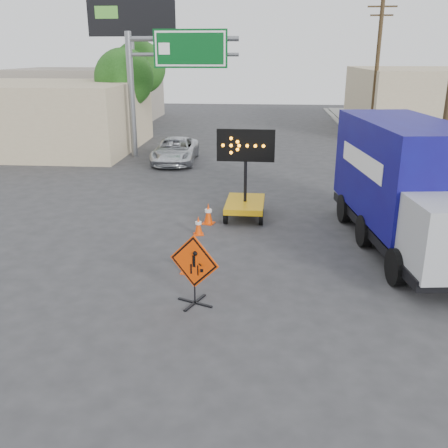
# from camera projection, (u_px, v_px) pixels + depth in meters

# --- Properties ---
(ground) EXTENTS (100.00, 100.00, 0.00)m
(ground) POSITION_uv_depth(u_px,v_px,m) (212.00, 313.00, 11.49)
(ground) COLOR #2D2D30
(ground) RESTS_ON ground
(curb_right) EXTENTS (0.40, 60.00, 0.12)m
(curb_right) POSITION_uv_depth(u_px,v_px,m) (387.00, 171.00, 25.01)
(curb_right) COLOR gray
(curb_right) RESTS_ON ground
(sidewalk_right) EXTENTS (4.00, 60.00, 0.15)m
(sidewalk_right) POSITION_uv_depth(u_px,v_px,m) (435.00, 172.00, 24.81)
(sidewalk_right) COLOR gray
(sidewalk_right) RESTS_ON ground
(storefront_left_near) EXTENTS (14.00, 10.00, 4.00)m
(storefront_left_near) POSITION_uv_depth(u_px,v_px,m) (23.00, 116.00, 30.84)
(storefront_left_near) COLOR tan
(storefront_left_near) RESTS_ON ground
(storefront_left_far) EXTENTS (12.00, 10.00, 4.40)m
(storefront_left_far) POSITION_uv_depth(u_px,v_px,m) (86.00, 95.00, 44.05)
(storefront_left_far) COLOR gray
(storefront_left_far) RESTS_ON ground
(building_right_far) EXTENTS (10.00, 14.00, 4.60)m
(building_right_far) POSITION_uv_depth(u_px,v_px,m) (425.00, 100.00, 37.94)
(building_right_far) COLOR tan
(building_right_far) RESTS_ON ground
(highway_gantry) EXTENTS (6.18, 0.38, 6.90)m
(highway_gantry) POSITION_uv_depth(u_px,v_px,m) (167.00, 65.00, 27.13)
(highway_gantry) COLOR slate
(highway_gantry) RESTS_ON ground
(billboard) EXTENTS (6.10, 0.54, 9.85)m
(billboard) POSITION_uv_depth(u_px,v_px,m) (132.00, 27.00, 34.17)
(billboard) COLOR slate
(billboard) RESTS_ON ground
(utility_pole_far) EXTENTS (1.80, 0.26, 9.00)m
(utility_pole_far) POSITION_uv_depth(u_px,v_px,m) (377.00, 69.00, 31.92)
(utility_pole_far) COLOR #3F2F1B
(utility_pole_far) RESTS_ON ground
(tree_left_near) EXTENTS (3.71, 3.71, 6.03)m
(tree_left_near) POSITION_uv_depth(u_px,v_px,m) (124.00, 78.00, 31.52)
(tree_left_near) COLOR #3F2F1B
(tree_left_near) RESTS_ON ground
(tree_left_far) EXTENTS (4.10, 4.10, 6.66)m
(tree_left_far) POSITION_uv_depth(u_px,v_px,m) (139.00, 68.00, 39.01)
(tree_left_far) COLOR #3F2F1B
(tree_left_far) RESTS_ON ground
(construction_sign) EXTENTS (1.22, 0.88, 1.74)m
(construction_sign) POSITION_uv_depth(u_px,v_px,m) (194.00, 268.00, 11.62)
(construction_sign) COLOR black
(construction_sign) RESTS_ON ground
(arrow_board) EXTENTS (2.02, 2.27, 3.20)m
(arrow_board) POSITION_uv_depth(u_px,v_px,m) (245.00, 198.00, 17.97)
(arrow_board) COLOR #C38D0A
(arrow_board) RESTS_ON ground
(pickup_truck) EXTENTS (2.34, 4.81, 1.32)m
(pickup_truck) POSITION_uv_depth(u_px,v_px,m) (175.00, 150.00, 27.10)
(pickup_truck) COLOR silver
(pickup_truck) RESTS_ON ground
(box_truck) EXTENTS (3.28, 8.19, 3.78)m
(box_truck) POSITION_uv_depth(u_px,v_px,m) (406.00, 193.00, 14.94)
(box_truck) COLOR black
(box_truck) RESTS_ON ground
(cone_a) EXTENTS (0.44, 0.44, 0.75)m
(cone_a) POSITION_uv_depth(u_px,v_px,m) (188.00, 260.00, 13.49)
(cone_a) COLOR #E73F04
(cone_a) RESTS_ON ground
(cone_b) EXTENTS (0.39, 0.39, 0.63)m
(cone_b) POSITION_uv_depth(u_px,v_px,m) (198.00, 225.00, 16.36)
(cone_b) COLOR #E73F04
(cone_b) RESTS_ON ground
(cone_c) EXTENTS (0.46, 0.46, 0.75)m
(cone_c) POSITION_uv_depth(u_px,v_px,m) (208.00, 213.00, 17.39)
(cone_c) COLOR #E73F04
(cone_c) RESTS_ON ground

